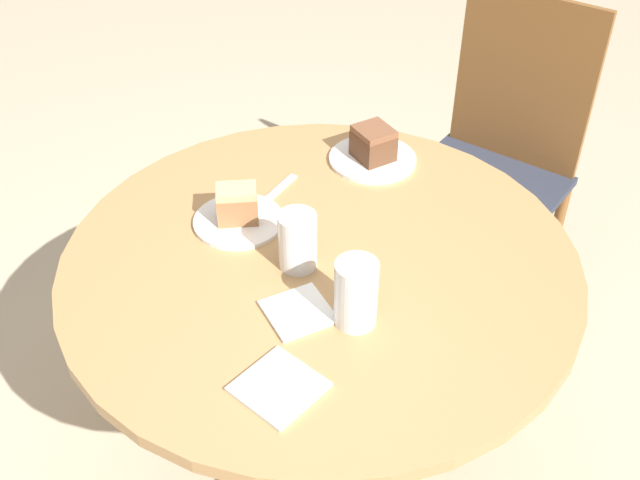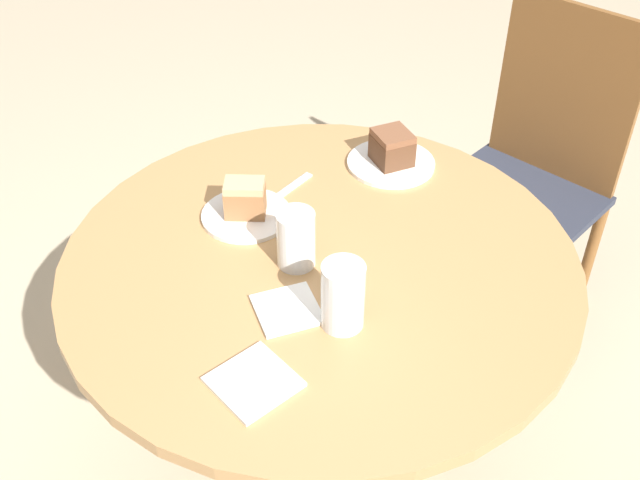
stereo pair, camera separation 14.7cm
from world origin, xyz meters
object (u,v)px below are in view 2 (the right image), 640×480
chair (532,169)px  glass_water (343,298)px  plate_near (246,215)px  cake_slice_far (392,147)px  plate_far (391,163)px  glass_lemonade (296,242)px  cake_slice_near (245,198)px

chair → glass_water: size_ratio=7.08×
plate_near → cake_slice_far: 0.40m
cake_slice_far → plate_far: bearing=0.0°
plate_near → chair: bearing=87.5°
glass_lemonade → glass_water: bearing=-11.0°
plate_far → chair: bearing=90.1°
plate_far → glass_water: glass_water is taller
chair → glass_lemonade: (0.15, -1.00, 0.32)m
glass_lemonade → plate_near: bearing=177.9°
chair → glass_lemonade: size_ratio=7.82×
plate_far → cake_slice_far: 0.04m
cake_slice_near → cake_slice_far: size_ratio=0.99×
cake_slice_far → cake_slice_near: bearing=-96.5°
cake_slice_near → glass_lemonade: 0.19m
plate_near → glass_lemonade: 0.20m
cake_slice_far → glass_water: (0.34, -0.43, 0.01)m
cake_slice_near → cake_slice_far: cake_slice_near is taller
plate_far → glass_water: 0.55m
plate_near → glass_lemonade: size_ratio=1.59×
chair → glass_water: 1.14m
plate_near → cake_slice_far: cake_slice_far is taller
chair → plate_far: bearing=-98.1°
cake_slice_near → plate_near: bearing=-90.0°
plate_near → glass_lemonade: bearing=-2.1°
plate_near → plate_far: size_ratio=0.93×
cake_slice_near → chair: bearing=87.5°
cake_slice_near → glass_water: (0.38, -0.04, 0.01)m
plate_near → cake_slice_near: cake_slice_near is taller
cake_slice_near → glass_water: 0.38m
chair → plate_near: chair is taller
cake_slice_far → glass_lemonade: (0.15, -0.40, 0.01)m
cake_slice_near → cake_slice_far: bearing=83.5°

